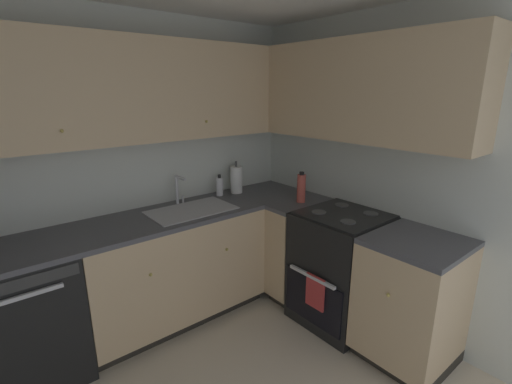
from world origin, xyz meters
name	(u,v)px	position (x,y,z in m)	size (l,w,h in m)	color
wall_back	(91,178)	(0.00, 1.48, 1.20)	(3.63, 0.05, 2.40)	silver
wall_right	(404,178)	(1.79, 0.00, 1.20)	(0.05, 3.01, 2.40)	silver
dishwasher	(28,318)	(-0.57, 1.15, 0.44)	(0.60, 0.63, 0.87)	black
lower_cabinets_back	(173,268)	(0.45, 1.16, 0.44)	(1.43, 0.62, 0.87)	tan
countertop_back	(169,216)	(0.45, 1.15, 0.89)	(2.63, 0.60, 0.04)	#4C4C51
lower_cabinets_right	(369,284)	(1.47, 0.01, 0.44)	(0.62, 1.45, 0.87)	tan
countertop_right	(375,228)	(1.47, 0.01, 0.89)	(0.60, 1.45, 0.03)	#4C4C51
oven_range	(341,267)	(1.48, 0.28, 0.46)	(0.68, 0.62, 1.06)	black
upper_cabinets_back	(131,91)	(0.29, 1.29, 1.83)	(2.31, 0.34, 0.72)	tan
upper_cabinets_right	(344,91)	(1.61, 0.45, 1.83)	(0.32, 2.00, 0.72)	tan
sink	(192,215)	(0.63, 1.12, 0.87)	(0.67, 0.40, 0.10)	#B7B7BC
faucet	(178,187)	(0.63, 1.33, 1.05)	(0.07, 0.16, 0.25)	silver
soap_bottle	(220,186)	(1.04, 1.33, 0.99)	(0.06, 0.06, 0.19)	silver
paper_towel_roll	(236,180)	(1.21, 1.31, 1.03)	(0.11, 0.11, 0.31)	white
oil_bottle	(301,188)	(1.47, 0.73, 1.03)	(0.07, 0.07, 0.26)	#BF4C3F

